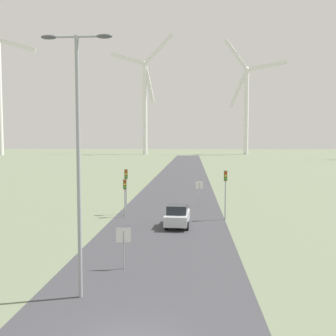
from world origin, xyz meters
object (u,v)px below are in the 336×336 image
(stop_sign_near, at_px, (123,240))
(traffic_light_post_mid_left, at_px, (125,189))
(stop_sign_far, at_px, (199,189))
(wind_turbine_left, at_px, (145,98))
(traffic_light_post_near_left, at_px, (126,181))
(wind_turbine_center, at_px, (246,102))
(traffic_light_post_near_right, at_px, (225,184))
(streetlamp, at_px, (78,139))
(car_approaching, at_px, (177,215))

(stop_sign_near, bearing_deg, traffic_light_post_mid_left, 99.55)
(stop_sign_far, distance_m, wind_turbine_left, 157.74)
(traffic_light_post_near_left, bearing_deg, wind_turbine_center, 78.49)
(traffic_light_post_near_left, bearing_deg, stop_sign_near, -80.86)
(wind_turbine_left, bearing_deg, traffic_light_post_near_right, -80.60)
(streetlamp, distance_m, stop_sign_near, 6.89)
(traffic_light_post_near_right, height_order, wind_turbine_center, wind_turbine_center)
(stop_sign_near, relative_size, traffic_light_post_mid_left, 0.66)
(streetlamp, relative_size, traffic_light_post_mid_left, 3.33)
(stop_sign_far, bearing_deg, car_approaching, -100.68)
(wind_turbine_left, bearing_deg, car_approaching, -82.17)
(traffic_light_post_near_left, height_order, traffic_light_post_mid_left, traffic_light_post_near_left)
(traffic_light_post_near_left, bearing_deg, wind_turbine_left, 96.28)
(stop_sign_far, bearing_deg, traffic_light_post_mid_left, -136.44)
(streetlamp, xyz_separation_m, wind_turbine_left, (-18.78, 178.66, 20.63))
(stop_sign_far, bearing_deg, wind_turbine_center, 80.62)
(stop_sign_near, relative_size, car_approaching, 0.54)
(traffic_light_post_mid_left, bearing_deg, stop_sign_far, 43.56)
(car_approaching, bearing_deg, traffic_light_post_near_right, 36.10)
(traffic_light_post_mid_left, bearing_deg, wind_turbine_left, 96.27)
(stop_sign_far, height_order, traffic_light_post_near_left, traffic_light_post_near_left)
(stop_sign_near, distance_m, stop_sign_far, 21.51)
(traffic_light_post_near_left, bearing_deg, stop_sign_far, 37.18)
(streetlamp, height_order, traffic_light_post_mid_left, streetlamp)
(streetlamp, height_order, stop_sign_far, streetlamp)
(traffic_light_post_near_left, xyz_separation_m, wind_turbine_left, (-17.50, 158.97, 24.58))
(traffic_light_post_mid_left, relative_size, car_approaching, 0.83)
(streetlamp, bearing_deg, wind_turbine_center, 80.13)
(stop_sign_far, distance_m, traffic_light_post_mid_left, 9.54)
(traffic_light_post_near_left, xyz_separation_m, wind_turbine_center, (32.49, 159.58, 22.80))
(traffic_light_post_near_left, height_order, traffic_light_post_near_right, traffic_light_post_near_right)
(streetlamp, distance_m, traffic_light_post_mid_left, 19.03)
(stop_sign_far, xyz_separation_m, traffic_light_post_near_left, (-6.99, -5.30, 1.28))
(streetlamp, xyz_separation_m, traffic_light_post_mid_left, (-1.19, 18.44, -4.54))
(traffic_light_post_near_right, bearing_deg, wind_turbine_center, 81.79)
(wind_turbine_left, bearing_deg, stop_sign_near, -83.46)
(traffic_light_post_near_right, xyz_separation_m, wind_turbine_left, (-26.66, 160.98, 24.53))
(traffic_light_post_near_left, bearing_deg, car_approaching, -44.82)
(stop_sign_far, distance_m, traffic_light_post_near_left, 8.87)
(traffic_light_post_mid_left, height_order, wind_turbine_center, wind_turbine_center)
(stop_sign_far, relative_size, wind_turbine_center, 0.05)
(traffic_light_post_mid_left, height_order, wind_turbine_left, wind_turbine_left)
(streetlamp, xyz_separation_m, traffic_light_post_near_right, (7.88, 17.68, -3.90))
(wind_turbine_center, bearing_deg, car_approaching, -99.46)
(traffic_light_post_mid_left, relative_size, wind_turbine_left, 0.06)
(streetlamp, xyz_separation_m, wind_turbine_center, (31.21, 179.28, 18.85))
(stop_sign_near, distance_m, traffic_light_post_mid_left, 14.72)
(stop_sign_near, height_order, traffic_light_post_near_right, traffic_light_post_near_right)
(car_approaching, xyz_separation_m, wind_turbine_left, (-22.55, 163.98, 26.80))
(traffic_light_post_near_right, relative_size, traffic_light_post_mid_left, 1.26)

